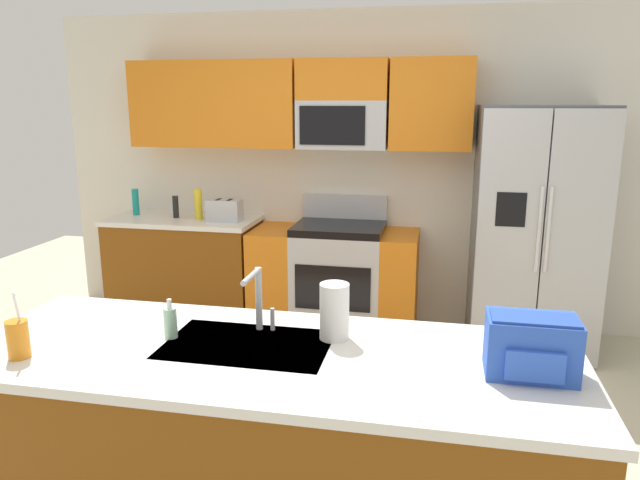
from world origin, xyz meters
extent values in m
plane|color=beige|center=(0.00, 0.00, 0.00)|extent=(9.00, 9.00, 0.00)
cube|color=silver|center=(0.00, 2.15, 1.30)|extent=(5.20, 0.10, 2.60)
cube|color=orange|center=(-1.50, 1.94, 1.85)|extent=(0.70, 0.32, 0.70)
cube|color=orange|center=(-0.80, 1.94, 1.85)|extent=(0.71, 0.32, 0.70)
cube|color=orange|center=(0.63, 1.94, 1.85)|extent=(0.63, 0.32, 0.70)
cube|color=#B7BABF|center=(-0.06, 1.94, 1.69)|extent=(0.72, 0.32, 0.38)
cube|color=black|center=(-0.12, 1.78, 1.69)|extent=(0.52, 0.01, 0.30)
cube|color=orange|center=(-0.06, 1.94, 2.04)|extent=(0.72, 0.32, 0.32)
cube|color=brown|center=(-1.43, 1.80, 0.43)|extent=(1.25, 0.60, 0.86)
cube|color=silver|center=(-1.43, 1.80, 0.88)|extent=(1.28, 0.63, 0.04)
cube|color=#B7BABF|center=(-0.06, 1.80, 0.42)|extent=(0.72, 0.60, 0.84)
cube|color=black|center=(-0.06, 1.50, 0.45)|extent=(0.60, 0.01, 0.36)
cube|color=black|center=(-0.06, 1.80, 0.87)|extent=(0.72, 0.60, 0.06)
cube|color=#B7BABF|center=(-0.06, 2.07, 1.00)|extent=(0.72, 0.06, 0.20)
cube|color=orange|center=(-0.60, 1.80, 0.42)|extent=(0.36, 0.60, 0.84)
cube|color=orange|center=(0.44, 1.80, 0.42)|extent=(0.28, 0.60, 0.84)
cube|color=#4C4F54|center=(1.44, 1.75, 0.93)|extent=(0.90, 0.70, 1.85)
cube|color=#B7BABF|center=(1.21, 1.38, 0.93)|extent=(0.44, 0.04, 1.81)
cube|color=#B7BABF|center=(1.66, 1.38, 0.93)|extent=(0.44, 0.04, 1.81)
cylinder|color=silver|center=(1.41, 1.35, 1.02)|extent=(0.02, 0.02, 0.60)
cylinder|color=silver|center=(1.47, 1.35, 1.02)|extent=(0.02, 0.02, 0.60)
cube|color=black|center=(1.21, 1.36, 1.15)|extent=(0.20, 0.00, 0.24)
cube|color=brown|center=(0.08, -0.72, 0.43)|extent=(2.45, 0.88, 0.86)
cube|color=silver|center=(0.08, -0.72, 0.88)|extent=(2.49, 0.92, 0.04)
cube|color=#B7BABF|center=(-0.02, -0.67, 0.89)|extent=(0.68, 0.44, 0.03)
cube|color=#B7BABF|center=(-1.03, 1.75, 0.99)|extent=(0.28, 0.16, 0.18)
cube|color=black|center=(-1.08, 1.75, 1.08)|extent=(0.03, 0.11, 0.01)
cube|color=black|center=(-0.98, 1.75, 1.08)|extent=(0.03, 0.11, 0.01)
cylinder|color=black|center=(-1.49, 1.80, 0.99)|extent=(0.05, 0.05, 0.19)
cylinder|color=teal|center=(-1.88, 1.85, 1.01)|extent=(0.06, 0.06, 0.23)
cylinder|color=yellow|center=(-1.26, 1.76, 1.03)|extent=(0.07, 0.07, 0.26)
cylinder|color=#B7BABF|center=(-0.02, -0.50, 1.04)|extent=(0.03, 0.03, 0.28)
cylinder|color=#B7BABF|center=(-0.02, -0.60, 1.17)|extent=(0.02, 0.20, 0.02)
cylinder|color=#B7BABF|center=(0.04, -0.50, 0.95)|extent=(0.02, 0.02, 0.10)
cylinder|color=orange|center=(-0.85, -0.97, 0.98)|extent=(0.08, 0.08, 0.15)
cylinder|color=white|center=(-0.84, -0.97, 1.10)|extent=(0.01, 0.03, 0.14)
cylinder|color=#A5D8B2|center=(-0.36, -0.67, 0.97)|extent=(0.06, 0.06, 0.13)
cylinder|color=white|center=(-0.36, -0.67, 1.05)|extent=(0.02, 0.02, 0.04)
cylinder|color=white|center=(0.32, -0.54, 1.02)|extent=(0.12, 0.12, 0.24)
cube|color=blue|center=(1.08, -0.73, 1.01)|extent=(0.32, 0.20, 0.22)
cube|color=#2749A9|center=(1.08, -0.75, 1.11)|extent=(0.30, 0.14, 0.03)
cube|color=blue|center=(1.08, -0.83, 0.98)|extent=(0.20, 0.03, 0.11)
camera|label=1|loc=(0.73, -2.84, 1.88)|focal=33.22mm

